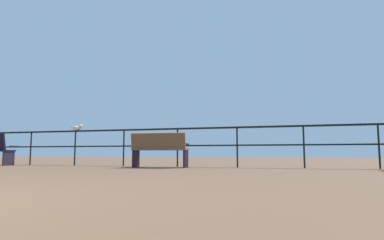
# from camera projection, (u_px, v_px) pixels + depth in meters

# --- Properties ---
(pier_railing) EXTENTS (20.48, 0.05, 1.10)m
(pier_railing) POSITION_uv_depth(u_px,v_px,m) (178.00, 138.00, 9.23)
(pier_railing) COLOR black
(pier_railing) RESTS_ON ground_plane
(bench_near_left) EXTENTS (1.50, 0.79, 0.90)m
(bench_near_left) POSITION_uv_depth(u_px,v_px,m) (160.00, 148.00, 8.54)
(bench_near_left) COLOR brown
(bench_near_left) RESTS_ON ground_plane
(seagull_on_rail) EXTENTS (0.39, 0.24, 0.19)m
(seagull_on_rail) POSITION_uv_depth(u_px,v_px,m) (78.00, 128.00, 10.23)
(seagull_on_rail) COLOR silver
(seagull_on_rail) RESTS_ON pier_railing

